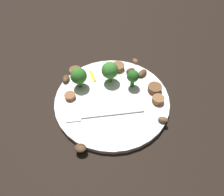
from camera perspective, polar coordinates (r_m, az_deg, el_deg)
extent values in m
plane|color=black|center=(0.50, 0.00, -0.99)|extent=(1.40, 1.40, 0.00)
cylinder|color=white|center=(0.50, 0.00, -0.50)|extent=(0.28, 0.28, 0.01)
cube|color=silver|center=(0.46, 0.28, -4.51)|extent=(0.14, 0.02, 0.00)
cube|color=silver|center=(0.46, -10.83, -5.70)|extent=(0.04, 0.02, 0.00)
cylinder|color=#347525|center=(0.52, -9.05, 4.32)|extent=(0.01, 0.01, 0.02)
sphere|color=#2D6B23|center=(0.50, -9.38, 6.16)|extent=(0.04, 0.04, 0.04)
cylinder|color=#296420|center=(0.51, 5.73, 4.42)|extent=(0.01, 0.01, 0.03)
sphere|color=#235B1E|center=(0.50, 5.93, 6.16)|extent=(0.03, 0.03, 0.03)
cylinder|color=#408630|center=(0.52, -0.57, 5.84)|extent=(0.01, 0.01, 0.03)
sphere|color=#387A2D|center=(0.51, -0.59, 7.80)|extent=(0.04, 0.04, 0.04)
cylinder|color=brown|center=(0.50, -11.72, 0.51)|extent=(0.04, 0.04, 0.01)
cylinder|color=brown|center=(0.52, 11.86, 2.73)|extent=(0.05, 0.05, 0.02)
cylinder|color=brown|center=(0.56, -10.30, 7.40)|extent=(0.04, 0.04, 0.01)
cylinder|color=brown|center=(0.56, 1.72, 8.71)|extent=(0.05, 0.05, 0.01)
cylinder|color=brown|center=(0.49, 12.82, -0.47)|extent=(0.03, 0.03, 0.01)
ellipsoid|color=#4C331E|center=(0.55, 8.57, 6.94)|extent=(0.04, 0.03, 0.01)
ellipsoid|color=brown|center=(0.59, 6.55, 10.34)|extent=(0.02, 0.02, 0.01)
ellipsoid|color=#422B19|center=(0.42, -8.91, -13.71)|extent=(0.03, 0.03, 0.01)
ellipsoid|color=#422B19|center=(0.55, 5.20, 7.66)|extent=(0.03, 0.02, 0.01)
ellipsoid|color=brown|center=(0.46, 14.23, -6.00)|extent=(0.03, 0.02, 0.01)
ellipsoid|color=#4C331E|center=(0.54, -12.86, 5.33)|extent=(0.03, 0.03, 0.01)
cube|color=yellow|center=(0.54, -5.49, 6.15)|extent=(0.01, 0.04, 0.00)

